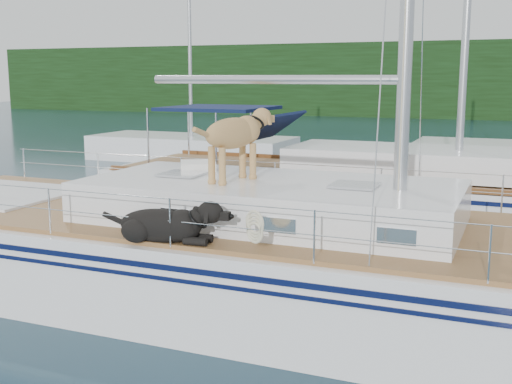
% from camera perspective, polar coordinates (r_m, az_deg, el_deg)
% --- Properties ---
extents(ground, '(120.00, 120.00, 0.00)m').
position_cam_1_polar(ground, '(9.73, -3.22, -9.31)').
color(ground, black).
rests_on(ground, ground).
extents(tree_line, '(90.00, 3.00, 6.00)m').
position_cam_1_polar(tree_line, '(53.40, 18.56, 9.41)').
color(tree_line, black).
rests_on(tree_line, ground).
extents(shore_bank, '(92.00, 1.00, 1.20)m').
position_cam_1_polar(shore_bank, '(54.66, 18.51, 6.90)').
color(shore_bank, '#595147').
rests_on(shore_bank, ground).
extents(main_sailboat, '(12.00, 3.81, 14.01)m').
position_cam_1_polar(main_sailboat, '(9.48, -2.77, -5.51)').
color(main_sailboat, white).
rests_on(main_sailboat, ground).
extents(neighbor_sailboat, '(11.00, 3.50, 13.30)m').
position_cam_1_polar(neighbor_sailboat, '(14.71, 8.48, -0.17)').
color(neighbor_sailboat, white).
rests_on(neighbor_sailboat, ground).
extents(bg_boat_west, '(8.00, 3.00, 11.65)m').
position_cam_1_polar(bg_boat_west, '(25.44, -5.74, 3.83)').
color(bg_boat_west, white).
rests_on(bg_boat_west, ground).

